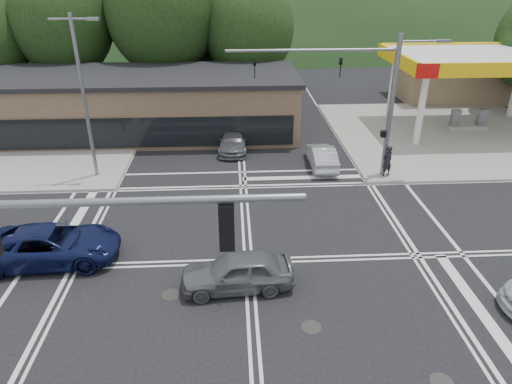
{
  "coord_description": "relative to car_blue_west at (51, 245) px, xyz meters",
  "views": [
    {
      "loc": [
        -0.55,
        -15.79,
        11.12
      ],
      "look_at": [
        0.52,
        3.67,
        1.4
      ],
      "focal_mm": 32.0,
      "sensor_mm": 36.0,
      "label": 1
    }
  ],
  "objects": [
    {
      "name": "ground",
      "position": [
        8.15,
        -0.5,
        -0.77
      ],
      "size": [
        120.0,
        120.0,
        0.0
      ],
      "primitive_type": "plane",
      "color": "black",
      "rests_on": "ground"
    },
    {
      "name": "sidewalk_ne",
      "position": [
        23.15,
        14.5,
        -0.7
      ],
      "size": [
        16.0,
        16.0,
        0.15
      ],
      "primitive_type": "cube",
      "color": "gray",
      "rests_on": "ground"
    },
    {
      "name": "sidewalk_nw",
      "position": [
        -6.85,
        14.5,
        -0.7
      ],
      "size": [
        16.0,
        16.0,
        0.15
      ],
      "primitive_type": "cube",
      "color": "gray",
      "rests_on": "ground"
    },
    {
      "name": "gas_station_canopy",
      "position": [
        25.14,
        15.49,
        4.27
      ],
      "size": [
        12.32,
        8.34,
        5.75
      ],
      "color": "silver",
      "rests_on": "ground"
    },
    {
      "name": "convenience_store",
      "position": [
        28.15,
        24.5,
        1.13
      ],
      "size": [
        10.0,
        6.0,
        3.8
      ],
      "primitive_type": "cube",
      "color": "#846B4F",
      "rests_on": "ground"
    },
    {
      "name": "commercial_row",
      "position": [
        0.15,
        16.5,
        1.23
      ],
      "size": [
        24.0,
        8.0,
        4.0
      ],
      "primitive_type": "cube",
      "color": "brown",
      "rests_on": "ground"
    },
    {
      "name": "hill_north",
      "position": [
        8.15,
        89.5,
        -0.77
      ],
      "size": [
        252.0,
        126.0,
        140.0
      ],
      "primitive_type": "ellipsoid",
      "color": "#1E3718",
      "rests_on": "ground"
    },
    {
      "name": "tree_n_a",
      "position": [
        -5.85,
        23.5,
        6.37
      ],
      "size": [
        8.0,
        8.0,
        11.75
      ],
      "color": "#382619",
      "rests_on": "ground"
    },
    {
      "name": "tree_n_b",
      "position": [
        2.15,
        23.5,
        7.02
      ],
      "size": [
        9.0,
        9.0,
        12.98
      ],
      "color": "#382619",
      "rests_on": "ground"
    },
    {
      "name": "tree_n_c",
      "position": [
        9.15,
        23.5,
        5.72
      ],
      "size": [
        7.6,
        7.6,
        10.87
      ],
      "color": "#382619",
      "rests_on": "ground"
    },
    {
      "name": "tree_n_e",
      "position": [
        6.15,
        27.5,
        6.37
      ],
      "size": [
        8.4,
        8.4,
        11.98
      ],
      "color": "#382619",
      "rests_on": "ground"
    },
    {
      "name": "streetlight_nw",
      "position": [
        -0.29,
        8.5,
        4.27
      ],
      "size": [
        2.5,
        0.25,
        9.0
      ],
      "color": "slate",
      "rests_on": "ground"
    },
    {
      "name": "signal_mast_ne",
      "position": [
        15.09,
        7.7,
        4.3
      ],
      "size": [
        11.65,
        0.3,
        8.0
      ],
      "color": "slate",
      "rests_on": "ground"
    },
    {
      "name": "car_blue_west",
      "position": [
        0.0,
        0.0,
        0.0
      ],
      "size": [
        5.7,
        2.84,
        1.55
      ],
      "primitive_type": "imported",
      "rotation": [
        0.0,
        0.0,
        1.62
      ],
      "color": "#0E143D",
      "rests_on": "ground"
    },
    {
      "name": "car_grey_center",
      "position": [
        7.66,
        -2.19,
        -0.04
      ],
      "size": [
        4.4,
        2.02,
        1.46
      ],
      "primitive_type": "imported",
      "rotation": [
        0.0,
        0.0,
        -1.5
      ],
      "color": "#595C5E",
      "rests_on": "ground"
    },
    {
      "name": "car_queue_a",
      "position": [
        13.02,
        9.29,
        -0.1
      ],
      "size": [
        1.44,
        4.07,
        1.34
      ],
      "primitive_type": "imported",
      "rotation": [
        0.0,
        0.0,
        3.14
      ],
      "color": "#B0B1B7",
      "rests_on": "ground"
    },
    {
      "name": "car_queue_b",
      "position": [
        9.15,
        15.19,
        -0.01
      ],
      "size": [
        2.09,
        4.58,
        1.52
      ],
      "primitive_type": "imported",
      "rotation": [
        0.0,
        0.0,
        3.21
      ],
      "color": "beige",
      "rests_on": "ground"
    },
    {
      "name": "car_northbound",
      "position": [
        7.65,
        12.44,
        -0.13
      ],
      "size": [
        1.99,
        4.54,
        1.3
      ],
      "primitive_type": "imported",
      "rotation": [
        0.0,
        0.0,
        -0.04
      ],
      "color": "#585A5D",
      "rests_on": "ground"
    },
    {
      "name": "pedestrian",
      "position": [
        16.45,
        7.42,
        0.28
      ],
      "size": [
        0.78,
        0.66,
        1.81
      ],
      "primitive_type": "imported",
      "rotation": [
        0.0,
        0.0,
        3.56
      ],
      "color": "black",
      "rests_on": "sidewalk_ne"
    }
  ]
}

